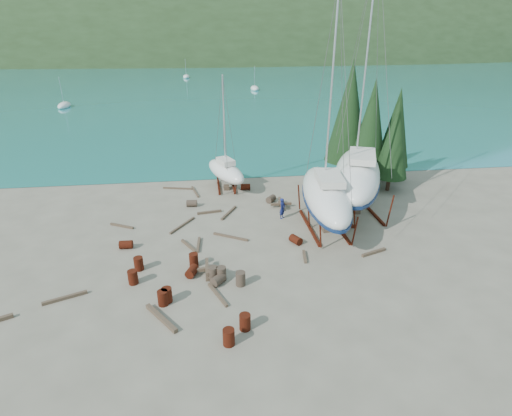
{
  "coord_description": "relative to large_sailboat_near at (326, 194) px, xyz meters",
  "views": [
    {
      "loc": [
        -2.82,
        -23.36,
        13.9
      ],
      "look_at": [
        0.54,
        3.0,
        2.01
      ],
      "focal_mm": 28.0,
      "sensor_mm": 36.0,
      "label": 1
    }
  ],
  "objects": [
    {
      "name": "timber_12",
      "position": [
        -10.19,
        -1.74,
        -2.66
      ],
      "size": [
        1.14,
        1.87,
        0.17
      ],
      "primitive_type": "cube",
      "rotation": [
        0.0,
        0.0,
        0.51
      ],
      "color": "brown",
      "rests_on": "ground"
    },
    {
      "name": "small_sailboat_shore",
      "position": [
        -6.92,
        9.36,
        -1.03
      ],
      "size": [
        4.34,
        6.78,
        10.39
      ],
      "rotation": [
        0.0,
        0.0,
        0.39
      ],
      "color": "white",
      "rests_on": "ground"
    },
    {
      "name": "moored_boat_mid",
      "position": [
        4.21,
        76.84,
        -2.36
      ],
      "size": [
        2.0,
        5.0,
        6.05
      ],
      "color": "white",
      "rests_on": "ground"
    },
    {
      "name": "drum_10",
      "position": [
        -11.21,
        -7.8,
        -2.31
      ],
      "size": [
        0.58,
        0.58,
        0.88
      ],
      "primitive_type": "cylinder",
      "color": "#601B10",
      "rests_on": "ground"
    },
    {
      "name": "large_sailboat_near",
      "position": [
        0.0,
        0.0,
        0.0
      ],
      "size": [
        4.38,
        11.11,
        17.05
      ],
      "rotation": [
        0.0,
        0.0,
        -0.12
      ],
      "color": "white",
      "rests_on": "ground"
    },
    {
      "name": "timber_8",
      "position": [
        -8.64,
        3.74,
        -2.65
      ],
      "size": [
        2.03,
        0.52,
        0.19
      ],
      "primitive_type": "cube",
      "rotation": [
        0.0,
        0.0,
        1.74
      ],
      "color": "brown",
      "rests_on": "ground"
    },
    {
      "name": "far_hill",
      "position": [
        -5.79,
        316.84,
        -2.75
      ],
      "size": [
        800.0,
        360.0,
        110.0
      ],
      "primitive_type": "ellipsoid",
      "color": "#26381C",
      "rests_on": "ground"
    },
    {
      "name": "timber_10",
      "position": [
        -7.06,
        3.42,
        -2.67
      ],
      "size": [
        1.45,
        2.47,
        0.16
      ],
      "primitive_type": "cube",
      "rotation": [
        0.0,
        0.0,
        2.64
      ],
      "color": "brown",
      "rests_on": "ground"
    },
    {
      "name": "timber_1",
      "position": [
        2.3,
        -4.25,
        -2.65
      ],
      "size": [
        1.94,
        0.87,
        0.19
      ],
      "primitive_type": "cube",
      "rotation": [
        0.0,
        0.0,
        1.92
      ],
      "color": "brown",
      "rests_on": "ground"
    },
    {
      "name": "timber_14",
      "position": [
        -16.97,
        -6.86,
        -2.66
      ],
      "size": [
        2.28,
        1.06,
        0.18
      ],
      "primitive_type": "cube",
      "rotation": [
        0.0,
        0.0,
        1.95
      ],
      "color": "brown",
      "rests_on": "ground"
    },
    {
      "name": "drum_16",
      "position": [
        -8.1,
        -6.05,
        -2.31
      ],
      "size": [
        0.58,
        0.58,
        0.88
      ],
      "primitive_type": "cylinder",
      "color": "#2D2823",
      "rests_on": "ground"
    },
    {
      "name": "drum_6",
      "position": [
        -2.66,
        -2.19,
        -2.46
      ],
      "size": [
        0.94,
        1.05,
        0.58
      ],
      "primitive_type": "cylinder",
      "rotation": [
        1.57,
        0.0,
        0.51
      ],
      "color": "#601B10",
      "rests_on": "ground"
    },
    {
      "name": "drum_4",
      "position": [
        -5.13,
        8.66,
        -2.46
      ],
      "size": [
        0.91,
        0.63,
        0.58
      ],
      "primitive_type": "cylinder",
      "rotation": [
        1.57,
        0.0,
        1.52
      ],
      "color": "#601B10",
      "rests_on": "ground"
    },
    {
      "name": "drum_14",
      "position": [
        -9.79,
        -4.26,
        -2.31
      ],
      "size": [
        0.58,
        0.58,
        0.88
      ],
      "primitive_type": "cylinder",
      "color": "#601B10",
      "rests_on": "ground"
    },
    {
      "name": "timber_16",
      "position": [
        -11.42,
        -9.33,
        -2.63
      ],
      "size": [
        1.84,
        2.41,
        0.23
      ],
      "primitive_type": "cube",
      "rotation": [
        0.0,
        0.0,
        0.63
      ],
      "color": "brown",
      "rests_on": "ground"
    },
    {
      "name": "cypress_mid_right",
      "position": [
        8.21,
        6.84,
        2.17
      ],
      "size": [
        3.06,
        3.06,
        8.5
      ],
      "color": "black",
      "rests_on": "ground"
    },
    {
      "name": "cypress_near_right",
      "position": [
        6.71,
        8.84,
        3.04
      ],
      "size": [
        3.6,
        3.6,
        10.0
      ],
      "color": "black",
      "rests_on": "ground"
    },
    {
      "name": "drum_5",
      "position": [
        -8.61,
        -5.96,
        -2.31
      ],
      "size": [
        0.58,
        0.58,
        0.88
      ],
      "primitive_type": "cylinder",
      "color": "#2D2823",
      "rests_on": "ground"
    },
    {
      "name": "moored_boat_far",
      "position": [
        -13.79,
        106.84,
        -2.36
      ],
      "size": [
        2.0,
        5.0,
        6.05
      ],
      "color": "white",
      "rests_on": "ground"
    },
    {
      "name": "timber_7",
      "position": [
        -2.49,
        -4.17,
        -2.66
      ],
      "size": [
        0.37,
        1.49,
        0.17
      ],
      "primitive_type": "cube",
      "rotation": [
        0.0,
        0.0,
        3.0
      ],
      "color": "brown",
      "rests_on": "ground"
    },
    {
      "name": "worker",
      "position": [
        -2.83,
        2.05,
        -1.89
      ],
      "size": [
        0.7,
        0.75,
        1.72
      ],
      "primitive_type": "imported",
      "rotation": [
        0.0,
        0.0,
        0.97
      ],
      "color": "navy",
      "rests_on": "ground"
    },
    {
      "name": "drum_12",
      "position": [
        -9.89,
        -5.35,
        -2.46
      ],
      "size": [
        0.88,
        1.04,
        0.58
      ],
      "primitive_type": "cylinder",
      "rotation": [
        1.57,
        0.0,
        2.74
      ],
      "color": "#601B10",
      "rests_on": "ground"
    },
    {
      "name": "bay_water",
      "position": [
        -5.79,
        311.84,
        -2.74
      ],
      "size": [
        700.0,
        700.0,
        0.0
      ],
      "primitive_type": "plane",
      "color": "#18787A",
      "rests_on": "ground"
    },
    {
      "name": "far_house_center",
      "position": [
        -25.79,
        186.84,
        0.18
      ],
      "size": [
        6.6,
        5.6,
        5.6
      ],
      "color": "beige",
      "rests_on": "ground"
    },
    {
      "name": "drum_2",
      "position": [
        -14.49,
        -1.38,
        -2.46
      ],
      "size": [
        0.9,
        0.61,
        0.58
      ],
      "primitive_type": "cylinder",
      "rotation": [
        1.57,
        0.0,
        1.53
      ],
      "color": "#601B10",
      "rests_on": "ground"
    },
    {
      "name": "drum_17",
      "position": [
        -7.0,
        -6.73,
        -2.31
      ],
      "size": [
        0.58,
        0.58,
        0.88
      ],
      "primitive_type": "cylinder",
      "color": "#2D2823",
      "rests_on": "ground"
    },
    {
      "name": "drum_3",
      "position": [
        -8.02,
        -11.56,
        -2.31
      ],
      "size": [
        0.58,
        0.58,
        0.88
      ],
      "primitive_type": "cylinder",
      "color": "#601B10",
      "rests_on": "ground"
    },
    {
      "name": "drum_1",
      "position": [
        -8.32,
        -6.45,
        -2.46
      ],
      "size": [
        1.02,
        1.04,
        0.58
      ],
      "primitive_type": "cylinder",
      "rotation": [
        1.57,
        0.0,
        2.41
      ],
      "color": "#2D2823",
      "rests_on": "ground"
    },
    {
      "name": "timber_9",
      "position": [
        -9.87,
        8.55,
        -2.67
      ],
      "size": [
        0.76,
        2.67,
        0.15
      ],
      "primitive_type": "cube",
      "rotation": [
        0.0,
        0.0,
        0.23
      ],
      "color": "brown",
      "rests_on": "ground"
    },
    {
      "name": "timber_5",
      "position": [
        -8.41,
        -7.64,
        -2.67
      ],
      "size": [
        1.08,
        2.28,
        0.16
      ],
      "primitive_type": "cube",
      "rotation": [
        0.0,
        0.0,
        0.4
      ],
      "color": "brown",
      "rests_on": "ground"
    },
    {
      "name": "drum_13",
      "position": [
        -13.35,
        -5.77,
        -2.31
      ],
      "size": [
        0.58,
        0.58,
        0.88
      ],
      "primitive_type": "cylinder",
      "color": "#601B10",
      "rests_on": "ground"
    },
    {
      "name": "timber_0",
      "position": [
        -11.52,
        9.64,
        -2.68
      ],
      "size": [
        2.84,
        0.81,
        0.14
      ],
      "primitive_type": "cube",
      "rotation": [
        0.0,
        0.0,
        1.34
      ],
      "color": "brown",
      "rests_on": "ground"
    },
    {
      "name": "drum_11",
      "position": [
        -3.2,
        5.43,
        -2.46
      ],
      "size": [
        1.0,
        1.05,
        0.58
      ],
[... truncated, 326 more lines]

